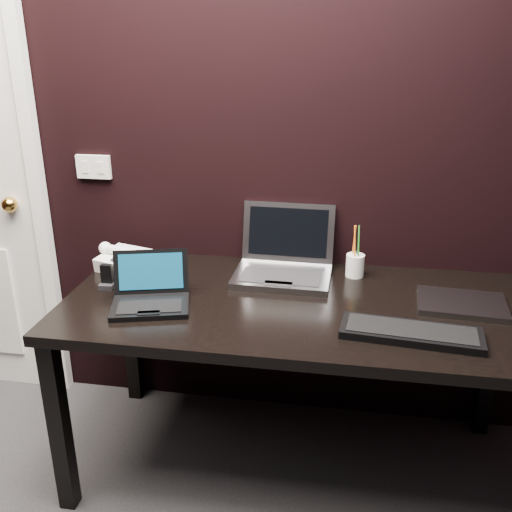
% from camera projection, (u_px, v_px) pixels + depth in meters
% --- Properties ---
extents(wall_back, '(4.00, 0.00, 4.00)m').
position_uv_depth(wall_back, '(236.00, 127.00, 2.29)').
color(wall_back, black).
rests_on(wall_back, ground).
extents(wall_switch, '(0.15, 0.02, 0.10)m').
position_uv_depth(wall_switch, '(94.00, 167.00, 2.44)').
color(wall_switch, silver).
rests_on(wall_switch, wall_back).
extents(desk, '(1.70, 0.80, 0.74)m').
position_uv_depth(desk, '(296.00, 321.00, 2.11)').
color(desk, black).
rests_on(desk, ground).
extents(netbook, '(0.32, 0.30, 0.17)m').
position_uv_depth(netbook, '(150.00, 296.00, 2.04)').
color(netbook, black).
rests_on(netbook, desk).
extents(silver_laptop, '(0.38, 0.35, 0.26)m').
position_uv_depth(silver_laptop, '(284.00, 264.00, 2.29)').
color(silver_laptop, '#96979C').
rests_on(silver_laptop, desk).
extents(ext_keyboard, '(0.46, 0.19, 0.03)m').
position_uv_depth(ext_keyboard, '(411.00, 333.00, 1.83)').
color(ext_keyboard, black).
rests_on(ext_keyboard, desk).
extents(closed_laptop, '(0.32, 0.24, 0.02)m').
position_uv_depth(closed_laptop, '(462.00, 304.00, 2.04)').
color(closed_laptop, gray).
rests_on(closed_laptop, desk).
extents(desk_phone, '(0.24, 0.22, 0.12)m').
position_uv_depth(desk_phone, '(125.00, 260.00, 2.35)').
color(desk_phone, white).
rests_on(desk_phone, desk).
extents(mobile_phone, '(0.06, 0.05, 0.09)m').
position_uv_depth(mobile_phone, '(107.00, 279.00, 2.18)').
color(mobile_phone, black).
rests_on(mobile_phone, desk).
extents(pen_cup, '(0.08, 0.08, 0.21)m').
position_uv_depth(pen_cup, '(355.00, 264.00, 2.28)').
color(pen_cup, white).
rests_on(pen_cup, desk).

